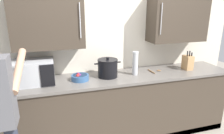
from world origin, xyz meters
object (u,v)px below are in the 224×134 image
(stock_pot, at_px, (108,68))
(thermos_flask, at_px, (135,63))
(microwave_oven, at_px, (28,73))
(knife_block, at_px, (188,62))
(fruit_bowl, at_px, (80,77))
(wooden_spoon, at_px, (156,71))

(stock_pot, bearing_deg, thermos_flask, -4.13)
(microwave_oven, relative_size, knife_block, 2.55)
(thermos_flask, bearing_deg, fruit_bowl, -179.98)
(microwave_oven, height_order, knife_block, same)
(stock_pot, xyz_separation_m, thermos_flask, (0.38, -0.03, 0.04))
(thermos_flask, relative_size, fruit_bowl, 1.46)
(wooden_spoon, bearing_deg, thermos_flask, -173.28)
(microwave_oven, height_order, wooden_spoon, microwave_oven)
(wooden_spoon, distance_m, fruit_bowl, 1.10)
(stock_pot, relative_size, knife_block, 1.26)
(wooden_spoon, relative_size, fruit_bowl, 0.85)
(microwave_oven, height_order, fruit_bowl, microwave_oven)
(microwave_oven, distance_m, knife_block, 2.22)
(thermos_flask, height_order, fruit_bowl, thermos_flask)
(fruit_bowl, xyz_separation_m, knife_block, (1.60, 0.00, 0.06))
(wooden_spoon, height_order, fruit_bowl, fruit_bowl)
(fruit_bowl, bearing_deg, wooden_spoon, 2.12)
(stock_pot, height_order, knife_block, knife_block)
(thermos_flask, bearing_deg, microwave_oven, 178.15)
(microwave_oven, bearing_deg, thermos_flask, -1.85)
(wooden_spoon, bearing_deg, stock_pot, -178.98)
(thermos_flask, bearing_deg, knife_block, 0.10)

